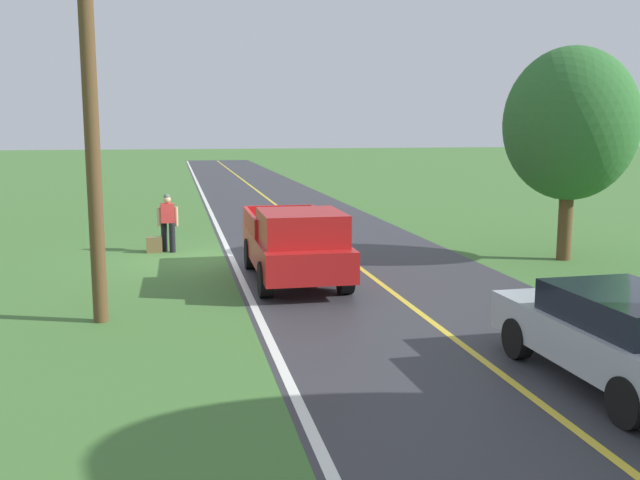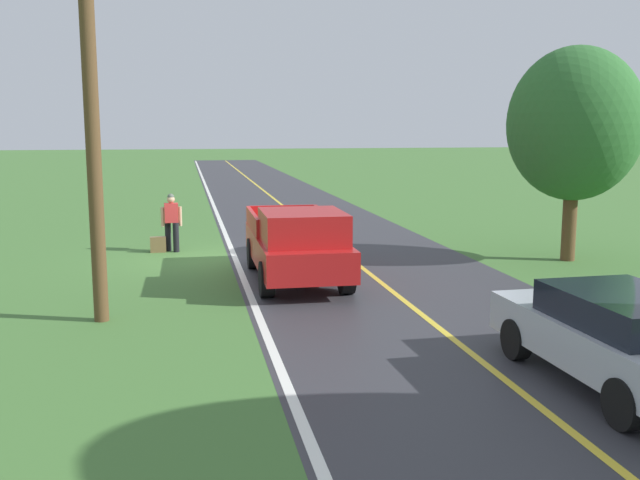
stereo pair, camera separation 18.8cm
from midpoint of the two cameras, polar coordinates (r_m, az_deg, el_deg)
ground_plane at (r=20.51m, az=-8.72°, el=-1.52°), size 200.00×200.00×0.00m
road_surface at (r=21.04m, az=2.27°, el=-1.16°), size 6.81×120.00×0.00m
lane_edge_line at (r=20.56m, az=-6.52°, el=-1.44°), size 0.16×117.60×0.00m
lane_centre_line at (r=21.04m, az=2.27°, el=-1.15°), size 0.14×117.60×0.00m
hitchhiker_walking at (r=21.87m, az=-11.52°, el=1.65°), size 0.62×0.51×1.75m
suitcase_carried at (r=21.88m, az=-12.54°, el=-0.35°), size 0.47×0.23×0.47m
pickup_truck_passing at (r=17.19m, az=-1.51°, el=-0.20°), size 2.14×5.42×1.82m
tree_far_side_near at (r=21.01m, az=19.89°, el=8.66°), size 3.65×3.65×5.89m
sedan_mid_oncoming at (r=11.25m, az=23.24°, el=-7.04°), size 2.02×4.45×1.41m
utility_pole_roadside at (r=14.09m, az=-17.46°, el=11.25°), size 0.28×0.28×8.74m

